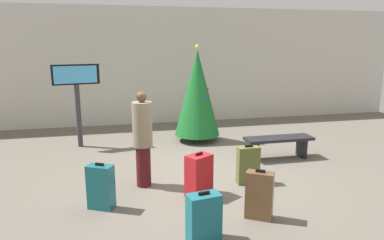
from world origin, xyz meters
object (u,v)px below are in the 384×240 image
object	(u,v)px
traveller_0	(143,137)
suitcase_1	(199,175)
waiting_bench	(279,143)
suitcase_2	(248,165)
suitcase_0	(204,218)
flight_info_kiosk	(77,88)
suitcase_4	(101,187)
suitcase_3	(259,195)
holiday_tree	(197,93)

from	to	relation	value
traveller_0	suitcase_1	size ratio (longest dim) A/B	2.26
waiting_bench	traveller_0	bearing A→B (deg)	-164.24
waiting_bench	suitcase_2	xyz separation A→B (m)	(-1.17, -1.17, -0.02)
traveller_0	suitcase_0	xyz separation A→B (m)	(0.58, -1.97, -0.57)
flight_info_kiosk	suitcase_4	bearing A→B (deg)	-80.57
waiting_bench	suitcase_3	size ratio (longest dim) A/B	2.03
flight_info_kiosk	suitcase_2	world-z (taller)	flight_info_kiosk
holiday_tree	waiting_bench	bearing A→B (deg)	-52.28
waiting_bench	suitcase_0	bearing A→B (deg)	-130.74
suitcase_1	suitcase_3	xyz separation A→B (m)	(0.66, -0.94, -0.00)
flight_info_kiosk	suitcase_1	bearing A→B (deg)	-57.75
suitcase_0	suitcase_3	distance (m)	1.02
suitcase_0	suitcase_1	world-z (taller)	suitcase_1
traveller_0	suitcase_0	bearing A→B (deg)	-73.64
holiday_tree	suitcase_3	size ratio (longest dim) A/B	3.31
traveller_0	suitcase_1	bearing A→B (deg)	-36.44
suitcase_2	suitcase_4	size ratio (longest dim) A/B	0.99
suitcase_4	waiting_bench	bearing A→B (deg)	23.14
traveller_0	suitcase_4	world-z (taller)	traveller_0
suitcase_0	suitcase_4	xyz separation A→B (m)	(-1.29, 1.23, 0.03)
flight_info_kiosk	suitcase_0	world-z (taller)	flight_info_kiosk
traveller_0	suitcase_3	bearing A→B (deg)	-46.09
holiday_tree	waiting_bench	xyz separation A→B (m)	(1.39, -1.80, -0.89)
flight_info_kiosk	suitcase_4	xyz separation A→B (m)	(0.58, -3.52, -1.09)
suitcase_0	suitcase_3	size ratio (longest dim) A/B	0.91
suitcase_1	suitcase_2	xyz separation A→B (m)	(0.99, 0.31, -0.01)
suitcase_1	waiting_bench	bearing A→B (deg)	34.36
suitcase_0	suitcase_2	world-z (taller)	suitcase_2
holiday_tree	suitcase_1	size ratio (longest dim) A/B	3.30
suitcase_2	suitcase_3	bearing A→B (deg)	-104.71
flight_info_kiosk	waiting_bench	world-z (taller)	flight_info_kiosk
waiting_bench	suitcase_3	world-z (taller)	suitcase_3
waiting_bench	suitcase_4	world-z (taller)	suitcase_4
flight_info_kiosk	suitcase_0	distance (m)	5.23
suitcase_2	suitcase_4	bearing A→B (deg)	-170.54
traveller_0	suitcase_2	world-z (taller)	traveller_0
suitcase_4	suitcase_0	bearing A→B (deg)	-43.65
suitcase_0	suitcase_1	distance (m)	1.37
suitcase_1	holiday_tree	bearing A→B (deg)	76.81
traveller_0	suitcase_1	xyz separation A→B (m)	(0.85, -0.63, -0.53)
suitcase_1	suitcase_2	bearing A→B (deg)	17.49
waiting_bench	suitcase_1	xyz separation A→B (m)	(-2.16, -1.48, -0.01)
suitcase_3	waiting_bench	bearing A→B (deg)	58.13
suitcase_0	flight_info_kiosk	bearing A→B (deg)	111.56
holiday_tree	waiting_bench	world-z (taller)	holiday_tree
holiday_tree	flight_info_kiosk	bearing A→B (deg)	177.58
suitcase_0	traveller_0	bearing A→B (deg)	106.36
holiday_tree	suitcase_2	world-z (taller)	holiday_tree
flight_info_kiosk	waiting_bench	bearing A→B (deg)	-24.07
suitcase_3	flight_info_kiosk	bearing A→B (deg)	122.87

